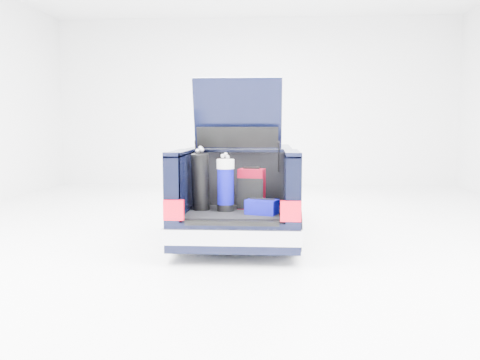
# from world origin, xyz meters

# --- Properties ---
(ground) EXTENTS (14.00, 14.00, 0.00)m
(ground) POSITION_xyz_m (0.00, 0.00, 0.00)
(ground) COLOR white
(ground) RESTS_ON ground
(car) EXTENTS (1.87, 4.65, 2.47)m
(car) POSITION_xyz_m (-0.00, 0.11, 0.67)
(car) COLOR black
(car) RESTS_ON ground
(red_suitcase) EXTENTS (0.40, 0.30, 0.60)m
(red_suitcase) POSITION_xyz_m (0.21, -1.26, 0.89)
(red_suitcase) COLOR #620311
(red_suitcase) RESTS_ON car
(black_golf_bag) EXTENTS (0.28, 0.34, 0.89)m
(black_golf_bag) POSITION_xyz_m (-0.50, -1.41, 1.00)
(black_golf_bag) COLOR black
(black_golf_bag) RESTS_ON car
(blue_golf_bag) EXTENTS (0.26, 0.26, 0.82)m
(blue_golf_bag) POSITION_xyz_m (-0.14, -1.46, 0.97)
(blue_golf_bag) COLOR black
(blue_golf_bag) RESTS_ON car
(blue_duffel) EXTENTS (0.47, 0.38, 0.21)m
(blue_duffel) POSITION_xyz_m (0.37, -1.69, 0.70)
(blue_duffel) COLOR #07057E
(blue_duffel) RESTS_ON car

